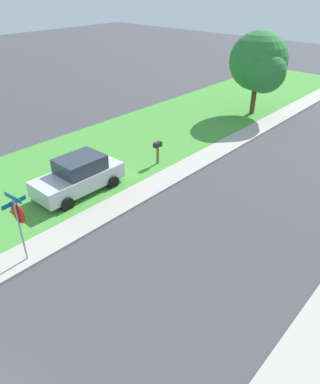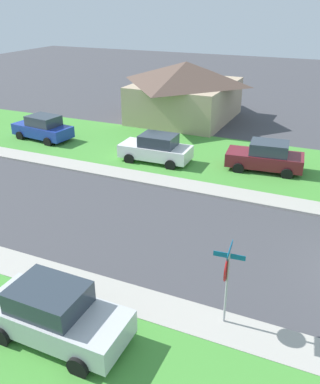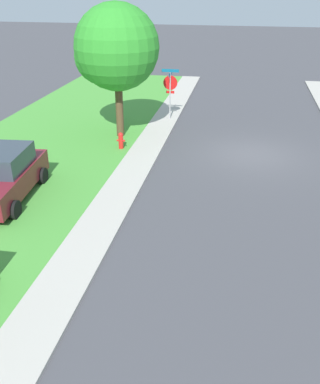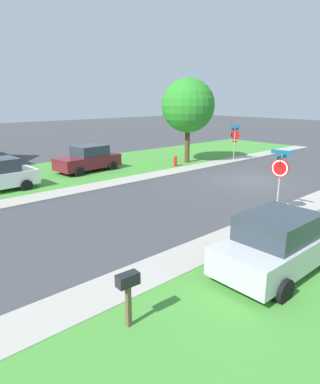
# 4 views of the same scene
# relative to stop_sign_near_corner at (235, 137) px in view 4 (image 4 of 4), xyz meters

# --- Properties ---
(ground_plane) EXTENTS (120.00, 120.00, 0.00)m
(ground_plane) POSITION_rel_stop_sign_near_corner_xyz_m (-4.43, 4.43, -1.88)
(ground_plane) COLOR #424247
(sidewalk_east) EXTENTS (1.40, 56.00, 0.10)m
(sidewalk_east) POSITION_rel_stop_sign_near_corner_xyz_m (0.27, 16.43, -1.83)
(sidewalk_east) COLOR #ADA89E
(sidewalk_east) RESTS_ON ground
(sidewalk_west) EXTENTS (1.40, 56.00, 0.10)m
(sidewalk_west) POSITION_rel_stop_sign_near_corner_xyz_m (-9.13, 16.43, -1.83)
(sidewalk_west) COLOR #ADA89E
(sidewalk_west) RESTS_ON ground
(lawn_west) EXTENTS (8.00, 56.00, 0.08)m
(lawn_west) POSITION_rel_stop_sign_near_corner_xyz_m (-13.83, 16.43, -1.84)
(lawn_west) COLOR #479338
(lawn_west) RESTS_ON ground
(stop_sign_near_corner) EXTENTS (0.92, 0.92, 2.77)m
(stop_sign_near_corner) POSITION_rel_stop_sign_near_corner_xyz_m (0.00, 0.00, 0.00)
(stop_sign_near_corner) COLOR #9E9EA3
(stop_sign_near_corner) RESTS_ON ground
(stop_sign_far_corner) EXTENTS (0.92, 0.92, 2.77)m
(stop_sign_far_corner) POSITION_rel_stop_sign_near_corner_xyz_m (-8.88, 9.12, 0.01)
(stop_sign_far_corner) COLOR #9E9EA3
(stop_sign_far_corner) RESTS_ON ground
(car_maroon_far_down_street) EXTENTS (2.36, 4.46, 1.76)m
(car_maroon_far_down_street) POSITION_rel_stop_sign_near_corner_xyz_m (4.11, 10.36, -1.00)
(car_maroon_far_down_street) COLOR maroon
(car_maroon_far_down_street) RESTS_ON ground
(car_silver_near_corner) EXTENTS (2.07, 4.31, 1.76)m
(car_silver_near_corner) POSITION_rel_stop_sign_near_corner_xyz_m (-11.40, 13.44, -1.00)
(car_silver_near_corner) COLOR silver
(car_silver_near_corner) RESTS_ON ground
(tree_across_left) EXTENTS (4.17, 3.88, 6.18)m
(tree_across_left) POSITION_rel_stop_sign_near_corner_xyz_m (2.14, 3.08, 2.23)
(tree_across_left) COLOR #4C3823
(tree_across_left) RESTS_ON ground
(fire_hydrant) EXTENTS (0.38, 0.22, 0.83)m
(fire_hydrant) POSITION_rel_stop_sign_near_corner_xyz_m (1.40, 4.97, -1.44)
(fire_hydrant) COLOR red
(fire_hydrant) RESTS_ON ground
(mailbox) EXTENTS (0.27, 0.49, 1.31)m
(mailbox) POSITION_rel_stop_sign_near_corner_xyz_m (-10.60, 18.07, -0.87)
(mailbox) COLOR brown
(mailbox) RESTS_ON ground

